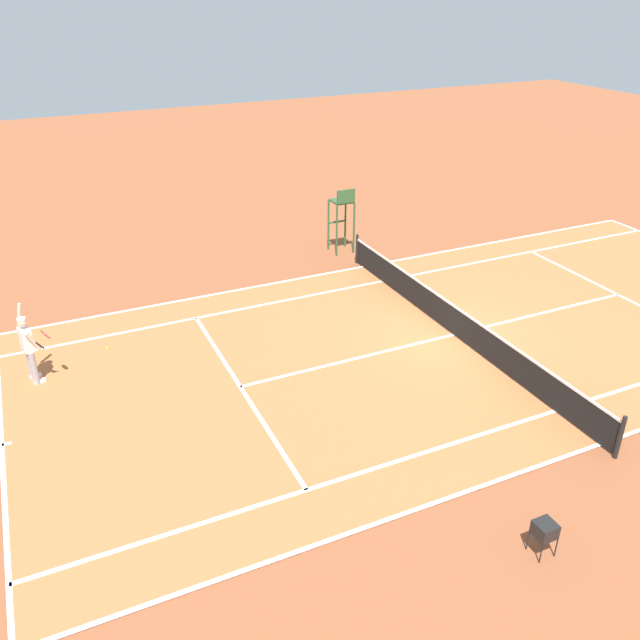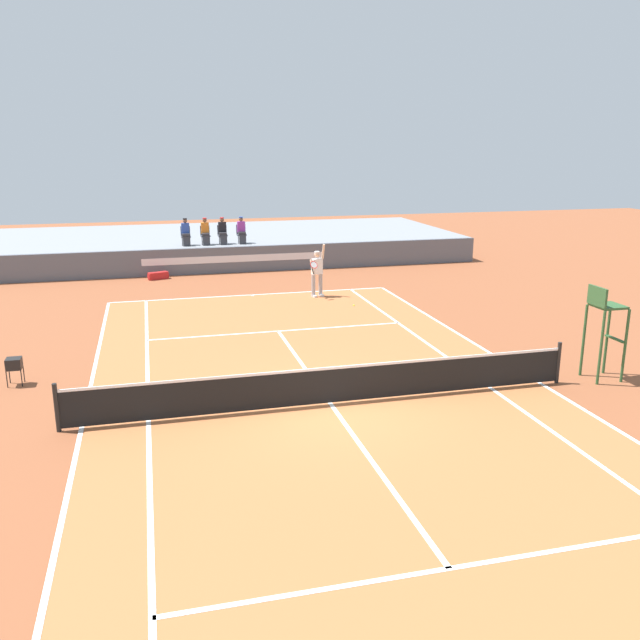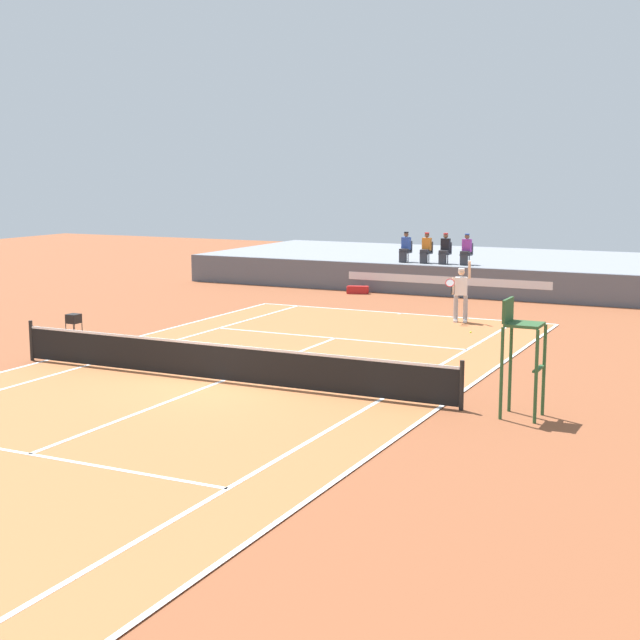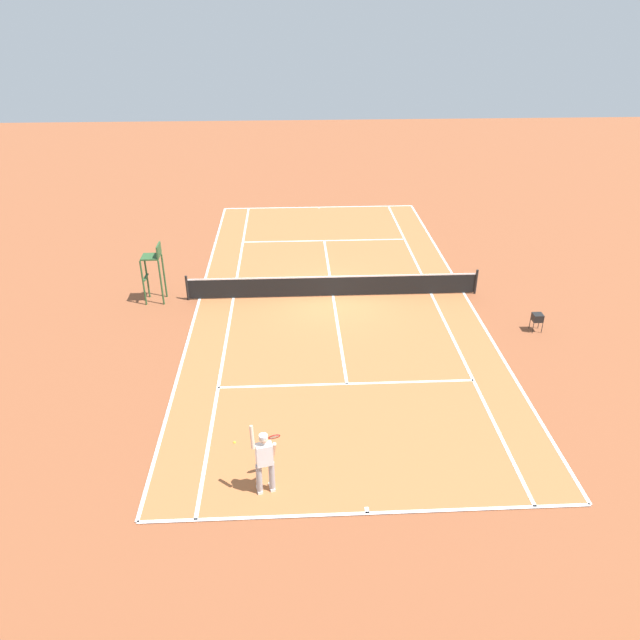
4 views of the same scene
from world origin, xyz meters
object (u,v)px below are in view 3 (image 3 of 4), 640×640
at_px(spectator_seated_0, 405,248).
at_px(spectator_seated_1, 426,248).
at_px(spectator_seated_3, 466,250).
at_px(ball_hopper, 74,318).
at_px(tennis_ball, 471,332).
at_px(umpire_chair, 521,342).
at_px(tennis_player, 461,293).
at_px(equipment_bag, 358,290).
at_px(spectator_seated_2, 445,249).

height_order(spectator_seated_0, spectator_seated_1, same).
bearing_deg(spectator_seated_3, ball_hopper, -117.88).
bearing_deg(tennis_ball, umpire_chair, -67.57).
bearing_deg(spectator_seated_3, tennis_player, -74.15).
bearing_deg(tennis_player, ball_hopper, -141.54).
bearing_deg(tennis_ball, equipment_bag, 134.45).
distance_m(spectator_seated_3, tennis_player, 7.29).
bearing_deg(spectator_seated_1, tennis_player, -62.02).
distance_m(spectator_seated_2, tennis_ball, 9.81).
xyz_separation_m(spectator_seated_0, spectator_seated_1, (0.92, 0.00, 0.00)).
bearing_deg(spectator_seated_0, spectator_seated_2, 0.00).
xyz_separation_m(spectator_seated_1, tennis_ball, (4.64, -8.86, -1.79)).
bearing_deg(ball_hopper, spectator_seated_2, 64.95).
height_order(spectator_seated_0, tennis_player, spectator_seated_0).
xyz_separation_m(spectator_seated_3, umpire_chair, (6.68, -17.97, -0.27)).
distance_m(spectator_seated_1, umpire_chair, 19.84).
relative_size(spectator_seated_1, spectator_seated_2, 1.00).
distance_m(spectator_seated_2, ball_hopper, 16.30).
bearing_deg(equipment_bag, spectator_seated_3, 23.74).
relative_size(spectator_seated_1, equipment_bag, 1.32).
bearing_deg(tennis_player, equipment_bag, 139.18).
bearing_deg(ball_hopper, tennis_ball, 28.71).
relative_size(spectator_seated_2, equipment_bag, 1.32).
bearing_deg(tennis_player, spectator_seated_0, 123.53).
relative_size(spectator_seated_0, umpire_chair, 0.52).
distance_m(spectator_seated_3, ball_hopper, 16.70).
height_order(spectator_seated_2, equipment_bag, spectator_seated_2).
xyz_separation_m(spectator_seated_1, spectator_seated_2, (0.81, 0.00, 0.00)).
relative_size(tennis_ball, equipment_bag, 0.07).
relative_size(spectator_seated_0, spectator_seated_2, 1.00).
height_order(spectator_seated_1, tennis_ball, spectator_seated_1).
relative_size(spectator_seated_2, ball_hopper, 1.81).
bearing_deg(spectator_seated_3, spectator_seated_0, 180.00).
distance_m(tennis_player, tennis_ball, 2.32).
bearing_deg(umpire_chair, tennis_player, 113.13).
distance_m(spectator_seated_0, tennis_player, 8.40).
bearing_deg(umpire_chair, spectator_seated_1, 115.06).
xyz_separation_m(tennis_player, umpire_chair, (4.70, -11.01, 0.56)).
bearing_deg(equipment_bag, spectator_seated_2, 29.58).
bearing_deg(umpire_chair, ball_hopper, 167.32).
relative_size(spectator_seated_2, tennis_ball, 18.60).
height_order(equipment_bag, ball_hopper, ball_hopper).
height_order(spectator_seated_2, umpire_chair, spectator_seated_2).
height_order(spectator_seated_0, tennis_ball, spectator_seated_0).
distance_m(tennis_player, equipment_bag, 7.99).
bearing_deg(tennis_ball, spectator_seated_0, 122.10).
xyz_separation_m(spectator_seated_1, spectator_seated_3, (1.72, 0.00, 0.00)).
bearing_deg(tennis_player, spectator_seated_2, 112.50).
distance_m(equipment_bag, ball_hopper, 13.49).
relative_size(spectator_seated_2, spectator_seated_3, 1.00).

